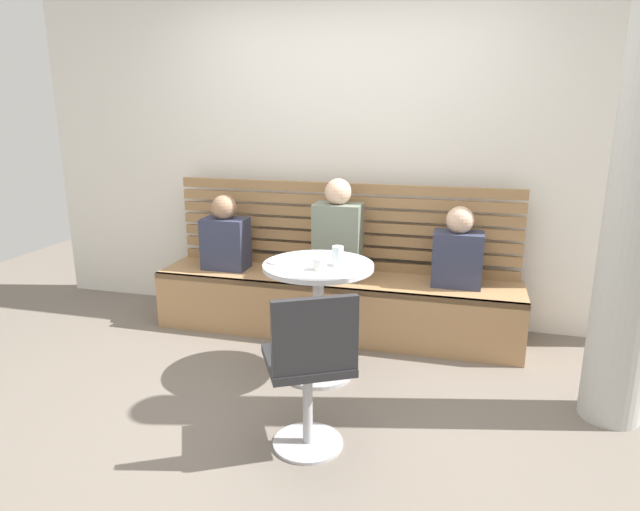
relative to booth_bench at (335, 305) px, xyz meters
name	(u,v)px	position (x,y,z in m)	size (l,w,h in m)	color
ground	(284,414)	(0.00, -1.20, -0.22)	(8.00, 8.00, 0.00)	#70665B
back_wall	(349,135)	(0.00, 0.44, 1.23)	(5.20, 0.10, 2.90)	silver
booth_bench	(335,305)	(0.00, 0.00, 0.00)	(2.70, 0.52, 0.44)	#A87C51
booth_backrest	(343,226)	(0.00, 0.24, 0.56)	(2.65, 0.04, 0.67)	#9A7249
cafe_table	(318,298)	(0.06, -0.69, 0.30)	(0.68, 0.68, 0.74)	#ADADB2
white_chair	(310,367)	(0.24, -1.50, 0.24)	(0.54, 0.54, 0.85)	#ADADB2
person_adult	(338,234)	(0.02, 0.00, 0.55)	(0.34, 0.22, 0.73)	slate
person_child_left	(225,237)	(-0.87, 0.01, 0.47)	(0.34, 0.22, 0.58)	#333851
person_child_middle	(458,252)	(0.87, 0.04, 0.46)	(0.34, 0.22, 0.57)	#333851
cup_glass_tall	(338,256)	(0.18, -0.70, 0.58)	(0.07, 0.07, 0.12)	silver
cup_ceramic_white	(320,264)	(0.10, -0.81, 0.55)	(0.08, 0.08, 0.07)	white
plate_small	(281,261)	(-0.17, -0.71, 0.52)	(0.17, 0.17, 0.01)	white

